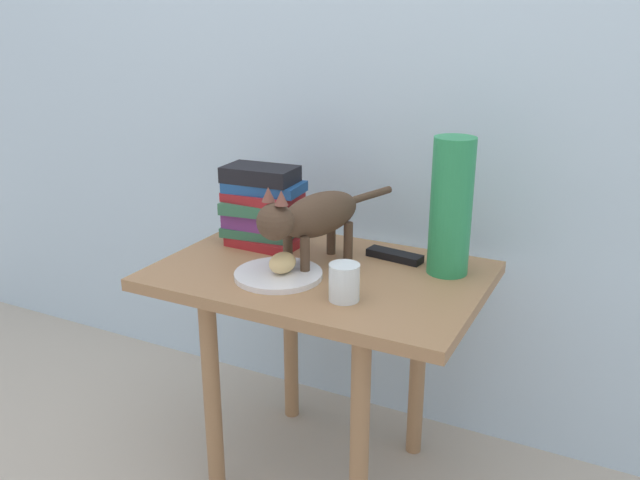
% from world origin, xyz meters
% --- Properties ---
extents(ground_plane, '(6.00, 6.00, 0.00)m').
position_xyz_m(ground_plane, '(0.00, 0.00, 0.00)').
color(ground_plane, '#B2A899').
extents(back_panel, '(4.00, 0.04, 2.20)m').
position_xyz_m(back_panel, '(0.00, 0.39, 1.10)').
color(back_panel, silver).
rests_on(back_panel, ground).
extents(side_table, '(0.81, 0.54, 0.60)m').
position_xyz_m(side_table, '(0.00, 0.00, 0.51)').
color(side_table, '#9E724C').
rests_on(side_table, ground).
extents(plate, '(0.22, 0.22, 0.01)m').
position_xyz_m(plate, '(-0.07, -0.09, 0.61)').
color(plate, white).
rests_on(plate, side_table).
extents(bread_roll, '(0.06, 0.08, 0.05)m').
position_xyz_m(bread_roll, '(-0.06, -0.09, 0.64)').
color(bread_roll, '#E0BC7A').
rests_on(bread_roll, plate).
extents(cat, '(0.18, 0.46, 0.23)m').
position_xyz_m(cat, '(-0.03, 0.01, 0.74)').
color(cat, '#4C3828').
rests_on(cat, side_table).
extents(book_stack, '(0.23, 0.15, 0.22)m').
position_xyz_m(book_stack, '(-0.23, 0.10, 0.71)').
color(book_stack, maroon).
rests_on(book_stack, side_table).
extents(green_vase, '(0.10, 0.10, 0.34)m').
position_xyz_m(green_vase, '(0.29, 0.13, 0.77)').
color(green_vase, '#288C51').
rests_on(green_vase, side_table).
extents(candle_jar, '(0.07, 0.07, 0.08)m').
position_xyz_m(candle_jar, '(0.13, -0.14, 0.64)').
color(candle_jar, silver).
rests_on(candle_jar, side_table).
extents(tv_remote, '(0.15, 0.06, 0.02)m').
position_xyz_m(tv_remote, '(0.14, 0.16, 0.61)').
color(tv_remote, black).
rests_on(tv_remote, side_table).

